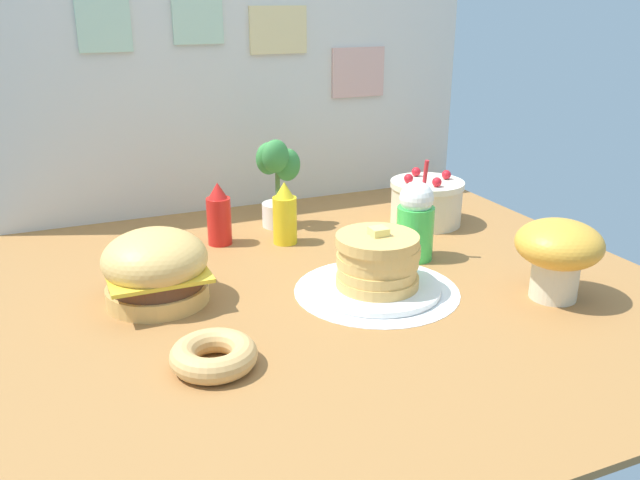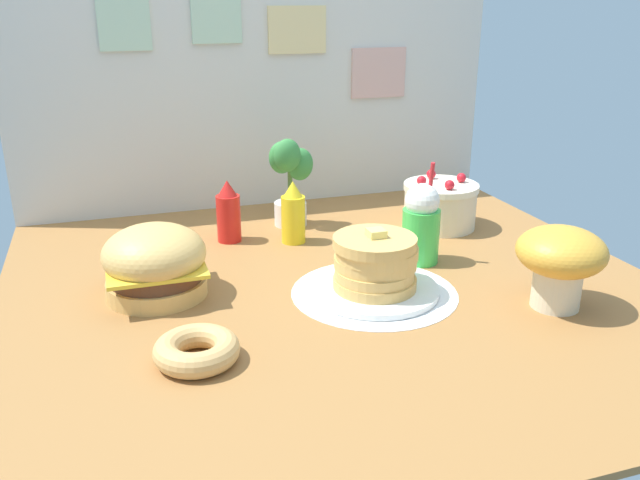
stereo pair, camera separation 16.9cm
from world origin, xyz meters
TOP-DOWN VIEW (x-y plane):
  - ground_plane at (0.00, 0.00)cm, footprint 199.60×190.48cm
  - back_wall at (0.14, 94.67)cm, footprint 199.60×4.20cm
  - doily_mat at (9.55, -6.68)cm, footprint 50.35×50.35cm
  - burger at (-52.84, 12.47)cm, footprint 30.35×30.35cm
  - pancake_stack at (9.49, -6.80)cm, footprint 38.91×38.91cm
  - layer_cake at (57.15, 42.57)cm, footprint 28.56×28.56cm
  - ketchup_bottle at (-23.39, 52.21)cm, footprint 8.70×8.70cm
  - mustard_bottle at (-1.40, 43.76)cm, footprint 8.70×8.70cm
  - cream_soda_cup at (33.78, 12.16)cm, footprint 12.59×12.59cm
  - donut_pink_glaze at (-47.19, -30.20)cm, footprint 21.29×21.29cm
  - potted_plant at (2.87, 62.63)cm, footprint 16.39×13.83cm
  - mushroom_stool at (55.53, -31.44)cm, footprint 25.18×25.18cm

SIDE VIEW (x-z plane):
  - ground_plane at x=0.00cm, z-range -2.00..0.00cm
  - doily_mat at x=9.55cm, z-range 0.00..0.40cm
  - donut_pink_glaze at x=-47.19cm, z-range 0.20..6.61cm
  - pancake_stack at x=9.49cm, z-range -1.69..18.33cm
  - layer_cake at x=57.15cm, z-range -1.60..19.23cm
  - burger at x=-52.84cm, z-range -0.55..21.34cm
  - ketchup_bottle at x=-23.39cm, z-range -0.85..22.04cm
  - mustard_bottle at x=-1.40cm, z-range -0.85..22.04cm
  - cream_soda_cup at x=33.78cm, z-range -3.74..30.61cm
  - mushroom_stool at x=55.53cm, z-range 2.85..26.88cm
  - potted_plant at x=2.87cm, z-range 1.20..36.10cm
  - back_wall at x=0.14cm, z-range 0.61..100.75cm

